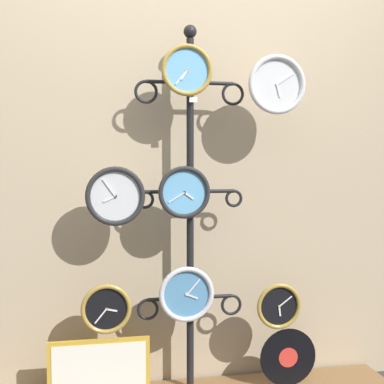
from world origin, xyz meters
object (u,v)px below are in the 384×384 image
(clock_bottom_left, at_px, (106,309))
(clock_bottom_center, at_px, (186,294))
(clock_top_center, at_px, (187,70))
(clock_middle_center, at_px, (184,192))
(clock_bottom_right, at_px, (279,306))
(display_stand, at_px, (190,262))
(picture_frame, at_px, (99,371))
(vinyl_record, at_px, (288,357))
(clock_middle_left, at_px, (115,196))
(clock_top_right, at_px, (277,84))

(clock_bottom_left, height_order, clock_bottom_center, clock_bottom_center)
(clock_top_center, relative_size, clock_middle_center, 0.98)
(clock_bottom_center, relative_size, clock_bottom_right, 1.18)
(display_stand, bearing_deg, picture_frame, -170.28)
(clock_bottom_center, height_order, picture_frame, clock_bottom_center)
(clock_middle_center, bearing_deg, clock_bottom_left, 179.74)
(clock_middle_center, bearing_deg, picture_frame, 179.39)
(clock_bottom_center, bearing_deg, clock_bottom_right, -3.34)
(vinyl_record, height_order, picture_frame, picture_frame)
(clock_top_center, distance_m, clock_bottom_right, 1.32)
(clock_middle_left, relative_size, picture_frame, 0.58)
(clock_middle_center, xyz_separation_m, vinyl_record, (0.57, 0.01, -0.90))
(clock_bottom_right, bearing_deg, clock_top_center, 176.56)
(clock_middle_center, distance_m, picture_frame, 1.00)
(clock_middle_center, relative_size, picture_frame, 0.53)
(clock_top_center, bearing_deg, display_stand, 68.53)
(display_stand, bearing_deg, clock_middle_left, -168.19)
(clock_top_right, height_order, clock_middle_center, clock_top_right)
(clock_top_right, distance_m, clock_middle_left, 1.01)
(clock_bottom_left, bearing_deg, clock_top_right, -1.19)
(display_stand, relative_size, clock_middle_left, 6.66)
(display_stand, bearing_deg, clock_top_center, -111.47)
(vinyl_record, xyz_separation_m, picture_frame, (-1.01, -0.00, 0.00))
(clock_top_center, relative_size, clock_bottom_left, 1.04)
(display_stand, distance_m, clock_middle_left, 0.54)
(clock_bottom_right, bearing_deg, clock_middle_center, 177.25)
(clock_top_center, distance_m, clock_middle_center, 0.62)
(clock_middle_center, height_order, clock_bottom_right, clock_middle_center)
(picture_frame, bearing_deg, clock_bottom_left, -4.36)
(vinyl_record, bearing_deg, clock_middle_center, -179.43)
(clock_top_center, bearing_deg, picture_frame, -179.94)
(clock_bottom_right, distance_m, picture_frame, 0.98)
(clock_bottom_left, distance_m, vinyl_record, 1.02)
(clock_bottom_center, height_order, vinyl_record, clock_bottom_center)
(clock_bottom_left, bearing_deg, clock_middle_left, 3.24)
(clock_middle_left, relative_size, clock_bottom_center, 1.03)
(clock_bottom_center, bearing_deg, clock_top_right, -2.55)
(clock_bottom_left, bearing_deg, clock_bottom_center, 0.39)
(clock_bottom_left, height_order, clock_bottom_right, clock_bottom_left)
(clock_bottom_left, relative_size, clock_bottom_right, 1.03)
(clock_middle_left, bearing_deg, vinyl_record, 0.07)
(clock_top_center, bearing_deg, clock_top_right, -2.64)
(clock_top_center, height_order, clock_bottom_left, clock_top_center)
(clock_top_center, xyz_separation_m, clock_middle_left, (-0.36, -0.00, -0.63))
(clock_middle_center, bearing_deg, clock_top_center, 18.37)
(clock_middle_left, distance_m, clock_bottom_right, 1.04)
(clock_top_center, bearing_deg, clock_bottom_left, -179.54)
(picture_frame, bearing_deg, clock_bottom_center, -0.01)
(clock_middle_center, xyz_separation_m, clock_bottom_right, (0.50, -0.02, -0.61))
(clock_middle_left, height_order, clock_middle_center, clock_middle_center)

